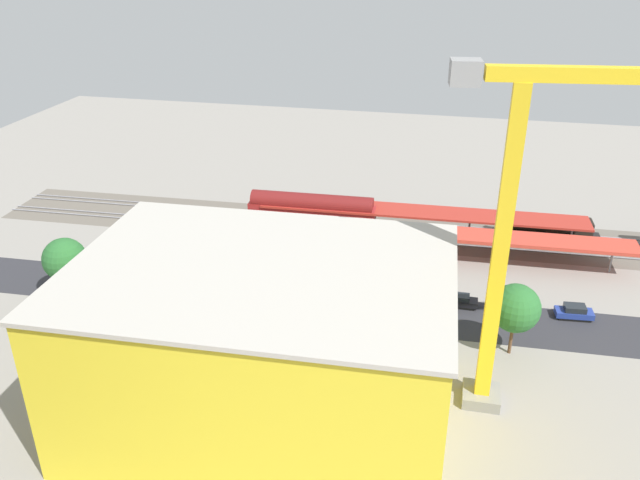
% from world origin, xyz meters
% --- Properties ---
extents(ground_plane, '(183.79, 183.79, 0.00)m').
position_xyz_m(ground_plane, '(0.00, 0.00, 0.00)').
color(ground_plane, gray).
rests_on(ground_plane, ground).
extents(rail_bed, '(115.21, 16.80, 0.01)m').
position_xyz_m(rail_bed, '(0.00, -19.36, 0.00)').
color(rail_bed, '#665E54').
rests_on(rail_bed, ground).
extents(street_asphalt, '(115.08, 12.43, 0.01)m').
position_xyz_m(street_asphalt, '(0.00, 4.47, 0.00)').
color(street_asphalt, '#2D2D33').
rests_on(street_asphalt, ground).
extents(track_rails, '(114.82, 10.37, 0.12)m').
position_xyz_m(track_rails, '(0.00, -19.36, 0.18)').
color(track_rails, '#9E9EA8').
rests_on(track_rails, ground).
extents(platform_canopy_near, '(64.84, 6.56, 4.06)m').
position_xyz_m(platform_canopy_near, '(-6.63, -11.75, 3.79)').
color(platform_canopy_near, '#C63D2D').
rests_on(platform_canopy_near, ground).
extents(platform_canopy_far, '(48.24, 6.61, 4.39)m').
position_xyz_m(platform_canopy_far, '(-9.64, -18.03, 4.19)').
color(platform_canopy_far, '#A82D23').
rests_on(platform_canopy_far, ground).
extents(locomotive, '(14.59, 3.26, 5.17)m').
position_xyz_m(locomotive, '(-28.70, -22.04, 1.81)').
color(locomotive, black).
rests_on(locomotive, ground).
extents(freight_coach_far, '(19.48, 3.59, 6.22)m').
position_xyz_m(freight_coach_far, '(6.74, -16.67, 3.27)').
color(freight_coach_far, black).
rests_on(freight_coach_far, ground).
extents(parked_car_0, '(4.50, 2.21, 1.70)m').
position_xyz_m(parked_car_0, '(-29.49, 0.68, 0.74)').
color(parked_car_0, black).
rests_on(parked_car_0, ground).
extents(parked_car_1, '(4.29, 1.90, 1.65)m').
position_xyz_m(parked_car_1, '(-22.47, 0.98, 0.73)').
color(parked_car_1, black).
rests_on(parked_car_1, ground).
extents(parked_car_2, '(4.75, 1.73, 1.58)m').
position_xyz_m(parked_car_2, '(-15.86, 0.88, 0.70)').
color(parked_car_2, black).
rests_on(parked_car_2, ground).
extents(parked_car_3, '(4.52, 2.06, 1.82)m').
position_xyz_m(parked_car_3, '(-8.10, 0.89, 0.80)').
color(parked_car_3, black).
rests_on(parked_car_3, ground).
extents(parked_car_4, '(4.44, 2.00, 1.63)m').
position_xyz_m(parked_car_4, '(-1.10, 1.09, 0.72)').
color(parked_car_4, black).
rests_on(parked_car_4, ground).
extents(parked_car_5, '(4.19, 2.00, 1.62)m').
position_xyz_m(parked_car_5, '(5.89, 1.29, 0.72)').
color(parked_car_5, black).
rests_on(parked_car_5, ground).
extents(parked_car_6, '(4.45, 1.97, 1.70)m').
position_xyz_m(parked_car_6, '(12.52, 1.12, 0.75)').
color(parked_car_6, black).
rests_on(parked_car_6, ground).
extents(construction_building, '(33.37, 24.46, 15.44)m').
position_xyz_m(construction_building, '(1.59, 24.79, 7.72)').
color(construction_building, yellow).
rests_on(construction_building, ground).
extents(construction_roof_slab, '(33.99, 25.08, 0.40)m').
position_xyz_m(construction_roof_slab, '(1.59, 24.79, 15.64)').
color(construction_roof_slab, '#B7B2A8').
rests_on(construction_roof_slab, construction_building).
extents(tower_crane, '(29.29, 5.13, 32.90)m').
position_xyz_m(tower_crane, '(-21.32, 18.31, 20.01)').
color(tower_crane, gray).
rests_on(tower_crane, ground).
extents(box_truck_0, '(9.70, 2.59, 3.15)m').
position_xyz_m(box_truck_0, '(9.73, 8.31, 1.56)').
color(box_truck_0, black).
rests_on(box_truck_0, ground).
extents(box_truck_1, '(8.58, 2.64, 3.16)m').
position_xyz_m(box_truck_1, '(14.90, 7.55, 1.55)').
color(box_truck_1, black).
rests_on(box_truck_1, ground).
extents(street_tree_0, '(5.32, 5.32, 7.41)m').
position_xyz_m(street_tree_0, '(-9.83, 9.32, 4.73)').
color(street_tree_0, brown).
rests_on(street_tree_0, ground).
extents(street_tree_1, '(5.37, 5.37, 8.09)m').
position_xyz_m(street_tree_1, '(31.98, 9.27, 5.37)').
color(street_tree_1, brown).
rests_on(street_tree_1, ground).
extents(street_tree_2, '(5.28, 5.28, 7.27)m').
position_xyz_m(street_tree_2, '(2.05, 9.64, 4.63)').
color(street_tree_2, brown).
rests_on(street_tree_2, ground).
extents(street_tree_3, '(4.52, 4.52, 7.13)m').
position_xyz_m(street_tree_3, '(27.61, 9.95, 4.85)').
color(street_tree_3, brown).
rests_on(street_tree_3, ground).
extents(street_tree_4, '(5.29, 5.29, 8.36)m').
position_xyz_m(street_tree_4, '(-21.64, 9.69, 5.70)').
color(street_tree_4, brown).
rests_on(street_tree_4, ground).
extents(traffic_light, '(0.50, 0.36, 7.24)m').
position_xyz_m(traffic_light, '(-13.87, 8.91, 4.75)').
color(traffic_light, '#333333').
rests_on(traffic_light, ground).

